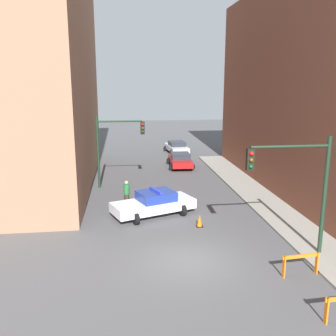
% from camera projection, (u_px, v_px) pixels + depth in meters
% --- Properties ---
extents(ground_plane, '(120.00, 120.00, 0.00)m').
position_uv_depth(ground_plane, '(188.00, 260.00, 16.12)').
color(ground_plane, '#4C4C4F').
extents(sidewalk_right, '(2.40, 44.00, 0.12)m').
position_uv_depth(sidewalk_right, '(324.00, 251.00, 16.85)').
color(sidewalk_right, gray).
rests_on(sidewalk_right, ground_plane).
extents(traffic_light_near, '(3.64, 0.35, 5.20)m').
position_uv_depth(traffic_light_near, '(300.00, 179.00, 15.75)').
color(traffic_light_near, black).
rests_on(traffic_light_near, sidewalk_right).
extents(traffic_light_far, '(3.44, 0.35, 5.20)m').
position_uv_depth(traffic_light_far, '(113.00, 141.00, 26.63)').
color(traffic_light_far, black).
rests_on(traffic_light_far, ground_plane).
extents(police_car, '(5.05, 3.41, 1.52)m').
position_uv_depth(police_car, '(154.00, 203.00, 21.45)').
color(police_car, white).
rests_on(police_car, ground_plane).
extents(parked_car_near, '(2.39, 4.37, 1.31)m').
position_uv_depth(parked_car_near, '(180.00, 160.00, 33.63)').
color(parked_car_near, maroon).
rests_on(parked_car_near, ground_plane).
extents(parked_car_mid, '(2.55, 4.45, 1.31)m').
position_uv_depth(parked_car_mid, '(177.00, 147.00, 40.22)').
color(parked_car_mid, silver).
rests_on(parked_car_mid, ground_plane).
extents(pedestrian_crossing, '(0.48, 0.48, 1.66)m').
position_uv_depth(pedestrian_crossing, '(127.00, 193.00, 22.84)').
color(pedestrian_crossing, '#382D23').
rests_on(pedestrian_crossing, ground_plane).
extents(barrier_mid, '(1.60, 0.30, 0.90)m').
position_uv_depth(barrier_mid, '(301.00, 261.00, 14.74)').
color(barrier_mid, orange).
rests_on(barrier_mid, ground_plane).
extents(traffic_cone, '(0.36, 0.36, 0.66)m').
position_uv_depth(traffic_cone, '(200.00, 221.00, 19.83)').
color(traffic_cone, black).
rests_on(traffic_cone, ground_plane).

